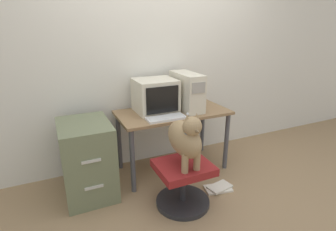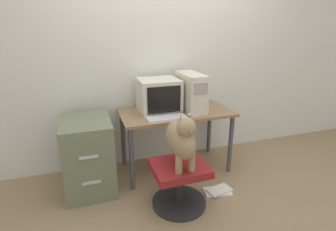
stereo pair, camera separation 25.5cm
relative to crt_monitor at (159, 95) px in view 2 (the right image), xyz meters
name	(u,v)px [view 2 (the right image)]	position (x,y,z in m)	size (l,w,h in m)	color
ground_plane	(185,182)	(0.17, -0.39, -0.88)	(12.00, 12.00, 0.00)	#937551
wall_back	(165,53)	(0.17, 0.29, 0.42)	(8.00, 0.05, 2.60)	silver
desk	(176,120)	(0.17, -0.09, -0.27)	(1.22, 0.62, 0.70)	olive
crt_monitor	(159,95)	(0.00, 0.00, 0.00)	(0.43, 0.40, 0.35)	beige
pc_tower	(191,92)	(0.35, -0.07, 0.03)	(0.20, 0.50, 0.41)	beige
keyboard	(167,118)	(0.00, -0.29, -0.16)	(0.40, 0.16, 0.03)	silver
computer_mouse	(191,115)	(0.26, -0.29, -0.16)	(0.07, 0.05, 0.04)	silver
office_chair	(179,183)	(-0.03, -0.72, -0.65)	(0.50, 0.50, 0.42)	#262628
dog	(181,139)	(-0.03, -0.74, -0.20)	(0.21, 0.48, 0.51)	#9E7F56
filing_cabinet	(89,155)	(-0.79, -0.17, -0.51)	(0.47, 0.62, 0.74)	#6B7251
book_stack_floor	(218,191)	(0.41, -0.68, -0.86)	(0.30, 0.21, 0.04)	silver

